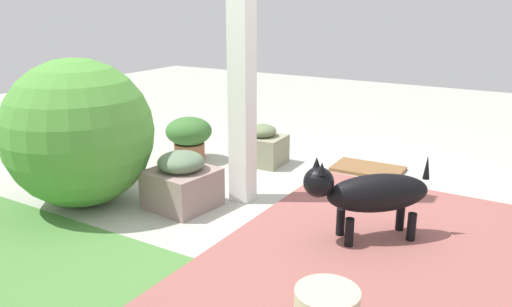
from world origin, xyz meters
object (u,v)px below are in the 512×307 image
stone_planter_nearest (262,146)px  terracotta_pot_broad (189,136)px  stone_planter_mid (182,182)px  round_shrub (79,133)px  doormat (368,169)px  dog (369,193)px  porch_pillar (242,36)px

stone_planter_nearest → terracotta_pot_broad: 0.68m
stone_planter_mid → round_shrub: bearing=25.6°
doormat → stone_planter_nearest: bearing=19.1°
terracotta_pot_broad → round_shrub: bearing=89.4°
stone_planter_mid → dog: 1.33m
stone_planter_nearest → doormat: size_ratio=0.70×
stone_planter_nearest → stone_planter_mid: (-0.02, 1.16, 0.02)m
stone_planter_nearest → doormat: bearing=-160.9°
round_shrub → terracotta_pot_broad: size_ratio=2.49×
porch_pillar → round_shrub: (0.95, 0.66, -0.67)m
porch_pillar → stone_planter_nearest: size_ratio=5.74×
stone_planter_mid → dog: size_ratio=0.70×
porch_pillar → stone_planter_nearest: 1.35m
dog → stone_planter_mid: bearing=6.9°
porch_pillar → terracotta_pot_broad: porch_pillar is taller
dog → doormat: size_ratio=1.16×
stone_planter_mid → round_shrub: round_shrub is taller
porch_pillar → round_shrub: size_ratio=2.26×
terracotta_pot_broad → doormat: terracotta_pot_broad is taller
porch_pillar → dog: size_ratio=3.49×
round_shrub → doormat: round_shrub is taller
round_shrub → stone_planter_mid: bearing=-154.4°
porch_pillar → dog: porch_pillar is taller
round_shrub → dog: bearing=-166.5°
round_shrub → dog: round_shrub is taller
round_shrub → dog: 2.05m
porch_pillar → terracotta_pot_broad: 1.45m
round_shrub → doormat: size_ratio=1.79×
terracotta_pot_broad → stone_planter_nearest: bearing=-156.7°
dog → terracotta_pot_broad: bearing=-20.5°
stone_planter_nearest → dog: (-1.34, 1.00, 0.15)m
stone_planter_nearest → round_shrub: bearing=66.7°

